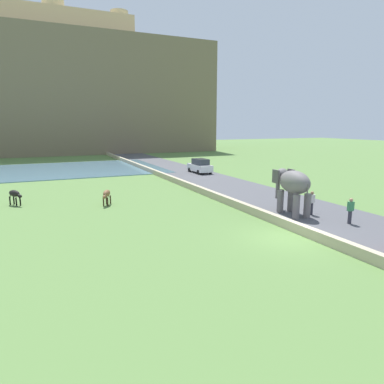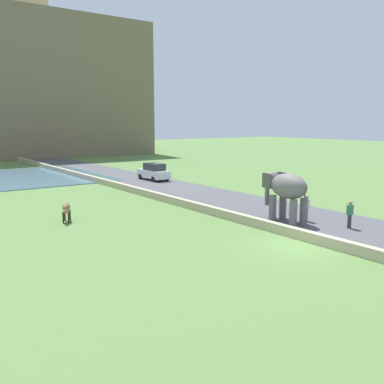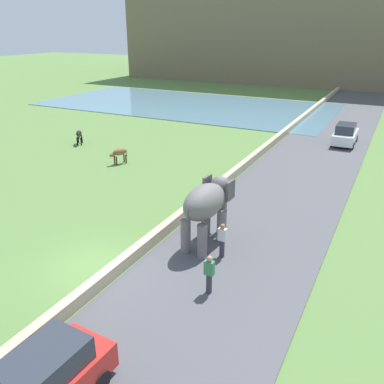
# 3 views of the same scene
# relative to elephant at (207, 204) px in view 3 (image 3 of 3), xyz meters

# --- Properties ---
(ground_plane) EXTENTS (220.00, 220.00, 0.00)m
(ground_plane) POSITION_rel_elephant_xyz_m (-3.44, -3.79, -2.04)
(ground_plane) COLOR #567A3D
(road_surface) EXTENTS (7.00, 120.00, 0.06)m
(road_surface) POSITION_rel_elephant_xyz_m (1.56, 16.21, -2.01)
(road_surface) COLOR #4C4C51
(road_surface) RESTS_ON ground
(barrier_wall) EXTENTS (0.40, 110.00, 0.54)m
(barrier_wall) POSITION_rel_elephant_xyz_m (-2.24, 14.21, -1.77)
(barrier_wall) COLOR tan
(barrier_wall) RESTS_ON ground
(lake) EXTENTS (36.00, 18.00, 0.08)m
(lake) POSITION_rel_elephant_xyz_m (-17.44, 31.07, -2.00)
(lake) COLOR slate
(lake) RESTS_ON ground
(hill_distant) EXTENTS (64.00, 28.00, 23.76)m
(hill_distant) POSITION_rel_elephant_xyz_m (-9.44, 66.64, 9.85)
(hill_distant) COLOR #75664C
(hill_distant) RESTS_ON ground
(elephant) EXTENTS (1.62, 3.52, 2.99)m
(elephant) POSITION_rel_elephant_xyz_m (0.00, 0.00, 0.00)
(elephant) COLOR slate
(elephant) RESTS_ON ground
(person_beside_elephant) EXTENTS (0.36, 0.22, 1.63)m
(person_beside_elephant) POSITION_rel_elephant_xyz_m (1.07, -0.71, -1.16)
(person_beside_elephant) COLOR #33333D
(person_beside_elephant) RESTS_ON ground
(person_trailing) EXTENTS (0.36, 0.22, 1.63)m
(person_trailing) POSITION_rel_elephant_xyz_m (1.65, -3.30, -1.16)
(person_trailing) COLOR #33333D
(person_trailing) RESTS_ON ground
(car_white) EXTENTS (1.82, 4.02, 1.80)m
(car_white) POSITION_rel_elephant_xyz_m (3.13, 20.61, -1.14)
(car_white) COLOR white
(car_white) RESTS_ON ground
(cow_brown) EXTENTS (0.91, 1.39, 1.15)m
(cow_brown) POSITION_rel_elephant_xyz_m (-10.66, 7.84, -1.20)
(cow_brown) COLOR brown
(cow_brown) RESTS_ON ground
(cow_black) EXTENTS (1.08, 1.32, 1.15)m
(cow_black) POSITION_rel_elephant_xyz_m (-16.86, 10.61, -1.20)
(cow_black) COLOR black
(cow_black) RESTS_ON ground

